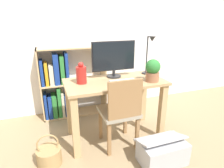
{
  "coord_description": "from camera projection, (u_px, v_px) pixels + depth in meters",
  "views": [
    {
      "loc": [
        -0.71,
        -1.9,
        1.39
      ],
      "look_at": [
        0.0,
        0.1,
        0.65
      ],
      "focal_mm": 30.0,
      "sensor_mm": 36.0,
      "label": 1
    }
  ],
  "objects": [
    {
      "name": "bookshelf",
      "position": [
        62.0,
        85.0,
        2.71
      ],
      "size": [
        0.94,
        0.28,
        1.02
      ],
      "color": "tan",
      "rests_on": "ground_plane"
    },
    {
      "name": "ground_plane",
      "position": [
        115.0,
        135.0,
        2.37
      ],
      "size": [
        10.0,
        10.0,
        0.0
      ],
      "primitive_type": "plane",
      "color": "#997F5B"
    },
    {
      "name": "storage_box",
      "position": [
        162.0,
        151.0,
        1.89
      ],
      "size": [
        0.47,
        0.34,
        0.3
      ],
      "color": "#B2B2B7",
      "rests_on": "ground_plane"
    },
    {
      "name": "basket",
      "position": [
        49.0,
        156.0,
        1.87
      ],
      "size": [
        0.24,
        0.24,
        0.34
      ],
      "color": "tan",
      "rests_on": "ground_plane"
    },
    {
      "name": "desk_lamp",
      "position": [
        149.0,
        52.0,
        2.26
      ],
      "size": [
        0.1,
        0.19,
        0.48
      ],
      "color": "#2D2D33",
      "rests_on": "desk"
    },
    {
      "name": "chair",
      "position": [
        120.0,
        111.0,
        2.01
      ],
      "size": [
        0.4,
        0.4,
        0.84
      ],
      "rotation": [
        0.0,
        0.0,
        0.02
      ],
      "color": "#9E937F",
      "rests_on": "ground_plane"
    },
    {
      "name": "monitor",
      "position": [
        114.0,
        57.0,
        2.2
      ],
      "size": [
        0.53,
        0.17,
        0.43
      ],
      "color": "#232326",
      "rests_on": "desk"
    },
    {
      "name": "desk",
      "position": [
        115.0,
        94.0,
        2.19
      ],
      "size": [
        1.13,
        0.57,
        0.72
      ],
      "color": "tan",
      "rests_on": "ground_plane"
    },
    {
      "name": "vase",
      "position": [
        81.0,
        74.0,
        2.02
      ],
      "size": [
        0.11,
        0.11,
        0.24
      ],
      "color": "#B2231E",
      "rests_on": "desk"
    },
    {
      "name": "potted_plant",
      "position": [
        153.0,
        70.0,
        2.07
      ],
      "size": [
        0.16,
        0.16,
        0.25
      ],
      "color": "#9E6647",
      "rests_on": "desk"
    },
    {
      "name": "keyboard",
      "position": [
        123.0,
        81.0,
        2.09
      ],
      "size": [
        0.3,
        0.14,
        0.02
      ],
      "color": "#B2B2B7",
      "rests_on": "desk"
    },
    {
      "name": "wall_back",
      "position": [
        93.0,
        25.0,
        2.77
      ],
      "size": [
        8.0,
        0.05,
        2.6
      ],
      "color": "white",
      "rests_on": "ground_plane"
    }
  ]
}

